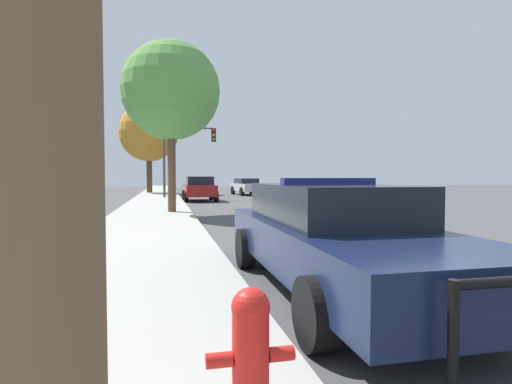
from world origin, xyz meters
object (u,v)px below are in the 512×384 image
(tree_sidewalk_near, at_px, (171,91))
(car_background_oncoming, at_px, (247,186))
(fire_hydrant, at_px, (251,352))
(traffic_light, at_px, (186,146))
(police_car, at_px, (334,235))
(tree_sidewalk_far, at_px, (149,132))
(car_background_midblock, at_px, (199,188))

(tree_sidewalk_near, bearing_deg, car_background_oncoming, 68.43)
(fire_hydrant, bearing_deg, car_background_oncoming, 78.47)
(traffic_light, bearing_deg, police_car, -88.00)
(tree_sidewalk_far, bearing_deg, tree_sidewalk_near, -85.41)
(car_background_oncoming, bearing_deg, traffic_light, 37.18)
(tree_sidewalk_near, bearing_deg, car_background_midblock, 78.27)
(fire_hydrant, bearing_deg, tree_sidewalk_near, 90.80)
(fire_hydrant, relative_size, car_background_oncoming, 0.16)
(fire_hydrant, bearing_deg, police_car, 58.03)
(fire_hydrant, height_order, traffic_light, traffic_light)
(traffic_light, relative_size, tree_sidewalk_near, 0.72)
(police_car, relative_size, tree_sidewalk_far, 0.70)
(car_background_midblock, bearing_deg, car_background_oncoming, 57.70)
(car_background_oncoming, bearing_deg, car_background_midblock, 53.24)
(car_background_midblock, relative_size, tree_sidewalk_far, 0.51)
(car_background_midblock, bearing_deg, traffic_light, 104.66)
(fire_hydrant, height_order, car_background_oncoming, car_background_oncoming)
(traffic_light, height_order, car_background_oncoming, traffic_light)
(traffic_light, height_order, tree_sidewalk_near, tree_sidewalk_near)
(fire_hydrant, relative_size, car_background_midblock, 0.20)
(police_car, relative_size, traffic_light, 1.12)
(fire_hydrant, height_order, tree_sidewalk_far, tree_sidewalk_far)
(traffic_light, distance_m, car_background_midblock, 3.76)
(car_background_oncoming, bearing_deg, police_car, 76.07)
(fire_hydrant, bearing_deg, car_background_midblock, 85.91)
(police_car, relative_size, car_background_midblock, 1.36)
(car_background_midblock, bearing_deg, tree_sidewalk_far, 107.06)
(police_car, distance_m, tree_sidewalk_far, 30.86)
(traffic_light, height_order, car_background_midblock, traffic_light)
(traffic_light, xyz_separation_m, car_background_midblock, (0.67, -2.50, -2.73))
(fire_hydrant, distance_m, tree_sidewalk_far, 33.45)
(tree_sidewalk_far, bearing_deg, traffic_light, -71.89)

